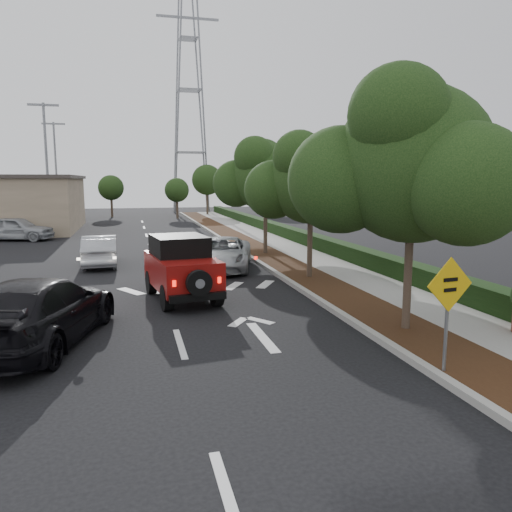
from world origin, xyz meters
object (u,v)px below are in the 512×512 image
object	(u,v)px
speed_hump_sign	(449,299)
red_jeep	(180,267)
silver_suv_ahead	(223,254)
black_suv_oncoming	(38,311)

from	to	relation	value
speed_hump_sign	red_jeep	bearing A→B (deg)	111.50
silver_suv_ahead	black_suv_oncoming	bearing A→B (deg)	-108.81
red_jeep	speed_hump_sign	world-z (taller)	speed_hump_sign
speed_hump_sign	silver_suv_ahead	bearing A→B (deg)	91.61
silver_suv_ahead	black_suv_oncoming	world-z (taller)	black_suv_oncoming
black_suv_oncoming	red_jeep	bearing A→B (deg)	-118.23
black_suv_oncoming	speed_hump_sign	distance (m)	8.95
speed_hump_sign	black_suv_oncoming	bearing A→B (deg)	146.06
red_jeep	speed_hump_sign	xyz separation A→B (m)	(4.33, -7.85, 0.52)
red_jeep	speed_hump_sign	size ratio (longest dim) A/B	1.83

